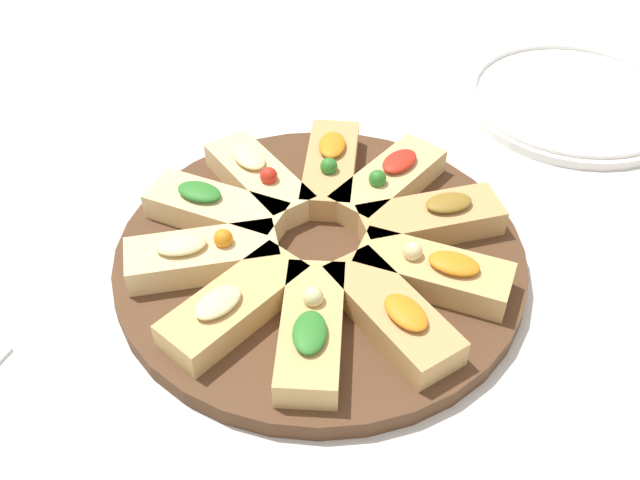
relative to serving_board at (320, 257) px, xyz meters
name	(u,v)px	position (x,y,z in m)	size (l,w,h in m)	color
ground_plane	(320,264)	(0.00, 0.00, -0.01)	(3.00, 3.00, 0.00)	silver
serving_board	(320,257)	(0.00, 0.00, 0.00)	(0.36, 0.36, 0.02)	#51331E
focaccia_slice_0	(431,219)	(-0.06, 0.08, 0.02)	(0.12, 0.13, 0.03)	tan
focaccia_slice_1	(389,182)	(-0.10, 0.03, 0.02)	(0.14, 0.08, 0.04)	#DBB775
focaccia_slice_2	(331,167)	(-0.10, -0.03, 0.02)	(0.14, 0.08, 0.04)	tan
focaccia_slice_3	(259,178)	(-0.05, -0.09, 0.02)	(0.11, 0.13, 0.04)	#E5C689
focaccia_slice_4	(216,208)	(0.00, -0.10, 0.02)	(0.05, 0.13, 0.03)	#E5C689
focaccia_slice_5	(202,255)	(0.06, -0.08, 0.02)	(0.11, 0.13, 0.04)	#E5C689
focaccia_slice_6	(234,305)	(0.10, -0.03, 0.02)	(0.14, 0.09, 0.03)	tan
focaccia_slice_7	(311,329)	(0.10, 0.03, 0.02)	(0.14, 0.09, 0.04)	tan
focaccia_slice_8	(392,314)	(0.06, 0.09, 0.02)	(0.11, 0.13, 0.03)	tan
focaccia_slice_9	(435,269)	(0.00, 0.10, 0.02)	(0.05, 0.13, 0.04)	tan
plate_left	(574,99)	(-0.35, 0.17, 0.00)	(0.25, 0.25, 0.02)	white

